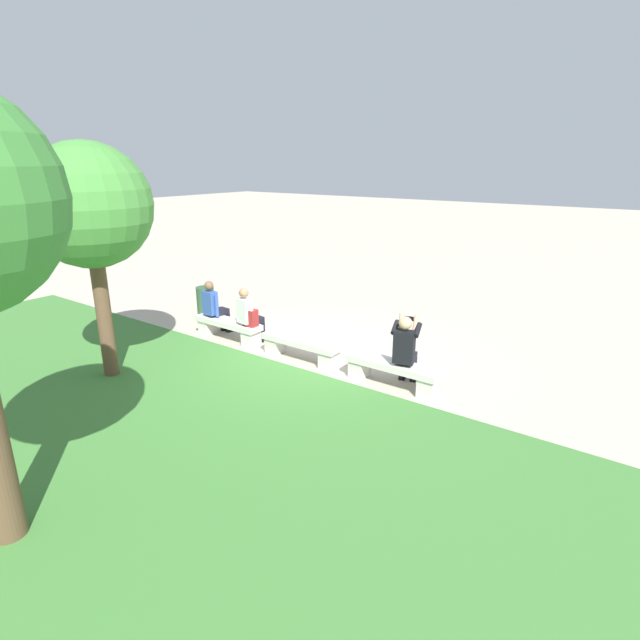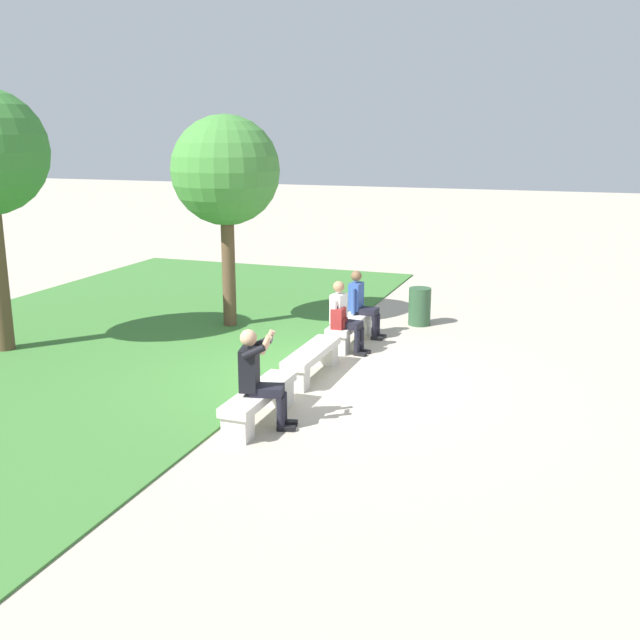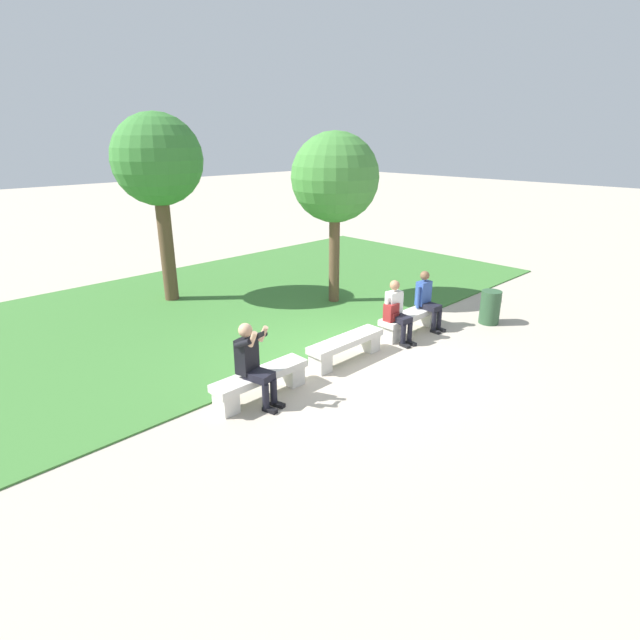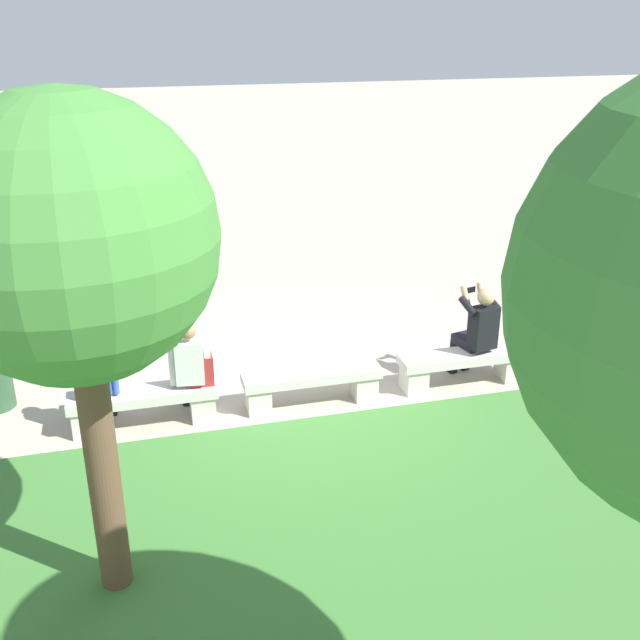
{
  "view_description": "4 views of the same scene",
  "coord_description": "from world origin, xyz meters",
  "px_view_note": "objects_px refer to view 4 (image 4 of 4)",
  "views": [
    {
      "loc": [
        -5.66,
        7.17,
        3.77
      ],
      "look_at": [
        -0.29,
        -0.23,
        0.83
      ],
      "focal_mm": 28.0,
      "sensor_mm": 36.0,
      "label": 1
    },
    {
      "loc": [
        -10.59,
        -3.93,
        3.79
      ],
      "look_at": [
        -0.55,
        -0.34,
        1.08
      ],
      "focal_mm": 42.0,
      "sensor_mm": 36.0,
      "label": 2
    },
    {
      "loc": [
        -6.33,
        -5.77,
        3.99
      ],
      "look_at": [
        -0.83,
        -0.15,
        1.06
      ],
      "focal_mm": 28.0,
      "sensor_mm": 36.0,
      "label": 3
    },
    {
      "loc": [
        1.97,
        7.88,
        4.55
      ],
      "look_at": [
        -0.13,
        -0.11,
        1.06
      ],
      "focal_mm": 42.0,
      "sensor_mm": 36.0,
      "label": 4
    }
  ],
  "objects_px": {
    "person_companion": "(97,376)",
    "bench_main": "(463,364)",
    "bench_mid": "(144,403)",
    "person_photographer": "(477,328)",
    "bench_near": "(312,382)",
    "backpack": "(201,370)",
    "person_distant": "(190,365)",
    "tree_left_background": "(73,243)"
  },
  "relations": [
    {
      "from": "bench_main",
      "to": "person_distant",
      "type": "bearing_deg",
      "value": -1.09
    },
    {
      "from": "bench_mid",
      "to": "person_photographer",
      "type": "bearing_deg",
      "value": -178.98
    },
    {
      "from": "bench_mid",
      "to": "person_distant",
      "type": "height_order",
      "value": "person_distant"
    },
    {
      "from": "person_companion",
      "to": "bench_mid",
      "type": "bearing_deg",
      "value": 172.2
    },
    {
      "from": "person_distant",
      "to": "tree_left_background",
      "type": "height_order",
      "value": "tree_left_background"
    },
    {
      "from": "bench_near",
      "to": "person_photographer",
      "type": "distance_m",
      "value": 2.24
    },
    {
      "from": "bench_mid",
      "to": "bench_main",
      "type": "bearing_deg",
      "value": 180.0
    },
    {
      "from": "bench_main",
      "to": "person_photographer",
      "type": "relative_size",
      "value": 1.29
    },
    {
      "from": "bench_mid",
      "to": "tree_left_background",
      "type": "distance_m",
      "value": 3.79
    },
    {
      "from": "bench_main",
      "to": "bench_near",
      "type": "bearing_deg",
      "value": 0.0
    },
    {
      "from": "person_companion",
      "to": "bench_main",
      "type": "bearing_deg",
      "value": 179.16
    },
    {
      "from": "person_distant",
      "to": "bench_mid",
      "type": "bearing_deg",
      "value": 6.58
    },
    {
      "from": "bench_mid",
      "to": "person_companion",
      "type": "bearing_deg",
      "value": -7.8
    },
    {
      "from": "person_distant",
      "to": "bench_near",
      "type": "bearing_deg",
      "value": 177.39
    },
    {
      "from": "bench_near",
      "to": "person_distant",
      "type": "height_order",
      "value": "person_distant"
    },
    {
      "from": "bench_main",
      "to": "person_companion",
      "type": "height_order",
      "value": "person_companion"
    },
    {
      "from": "bench_main",
      "to": "backpack",
      "type": "bearing_deg",
      "value": -0.14
    },
    {
      "from": "person_distant",
      "to": "tree_left_background",
      "type": "xyz_separation_m",
      "value": [
        0.92,
        2.67,
        2.35
      ]
    },
    {
      "from": "person_distant",
      "to": "person_companion",
      "type": "distance_m",
      "value": 1.05
    },
    {
      "from": "person_photographer",
      "to": "person_distant",
      "type": "bearing_deg",
      "value": 0.15
    },
    {
      "from": "person_photographer",
      "to": "bench_near",
      "type": "bearing_deg",
      "value": 1.96
    },
    {
      "from": "bench_mid",
      "to": "person_companion",
      "type": "distance_m",
      "value": 0.62
    },
    {
      "from": "bench_main",
      "to": "bench_near",
      "type": "height_order",
      "value": "same"
    },
    {
      "from": "person_photographer",
      "to": "person_distant",
      "type": "xyz_separation_m",
      "value": [
        3.64,
        0.01,
        -0.06
      ]
    },
    {
      "from": "person_photographer",
      "to": "backpack",
      "type": "relative_size",
      "value": 3.08
    },
    {
      "from": "person_photographer",
      "to": "person_distant",
      "type": "height_order",
      "value": "person_photographer"
    },
    {
      "from": "backpack",
      "to": "tree_left_background",
      "type": "xyz_separation_m",
      "value": [
        1.04,
        2.62,
        2.39
      ]
    },
    {
      "from": "bench_mid",
      "to": "backpack",
      "type": "xyz_separation_m",
      "value": [
        -0.68,
        -0.01,
        0.33
      ]
    },
    {
      "from": "bench_near",
      "to": "person_companion",
      "type": "distance_m",
      "value": 2.52
    },
    {
      "from": "bench_main",
      "to": "bench_mid",
      "type": "distance_m",
      "value": 4.02
    },
    {
      "from": "bench_main",
      "to": "bench_near",
      "type": "xyz_separation_m",
      "value": [
        2.01,
        0.0,
        0.0
      ]
    },
    {
      "from": "person_distant",
      "to": "backpack",
      "type": "bearing_deg",
      "value": 152.56
    },
    {
      "from": "person_companion",
      "to": "person_distant",
      "type": "bearing_deg",
      "value": 179.97
    },
    {
      "from": "backpack",
      "to": "tree_left_background",
      "type": "relative_size",
      "value": 0.1
    },
    {
      "from": "bench_near",
      "to": "backpack",
      "type": "xyz_separation_m",
      "value": [
        1.33,
        -0.01,
        0.33
      ]
    },
    {
      "from": "bench_mid",
      "to": "backpack",
      "type": "distance_m",
      "value": 0.76
    },
    {
      "from": "bench_main",
      "to": "person_photographer",
      "type": "xyz_separation_m",
      "value": [
        -0.19,
        -0.08,
        0.44
      ]
    },
    {
      "from": "bench_near",
      "to": "bench_mid",
      "type": "xyz_separation_m",
      "value": [
        2.01,
        0.0,
        0.0
      ]
    },
    {
      "from": "person_photographer",
      "to": "backpack",
      "type": "distance_m",
      "value": 3.53
    },
    {
      "from": "tree_left_background",
      "to": "bench_near",
      "type": "bearing_deg",
      "value": -132.23
    },
    {
      "from": "backpack",
      "to": "tree_left_background",
      "type": "distance_m",
      "value": 3.69
    },
    {
      "from": "bench_mid",
      "to": "person_distant",
      "type": "relative_size",
      "value": 1.35
    }
  ]
}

